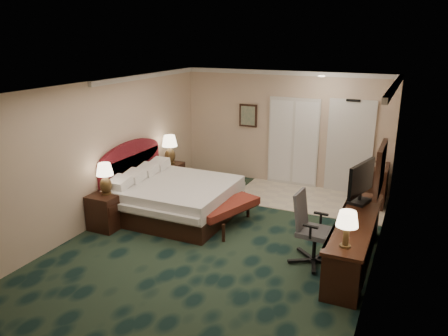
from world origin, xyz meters
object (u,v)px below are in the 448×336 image
at_px(nightstand_near, 107,211).
at_px(bed_bench, 227,215).
at_px(minibar, 376,185).
at_px(nightstand_far, 170,177).
at_px(bed, 177,199).
at_px(lamp_far, 170,150).
at_px(desk, 354,241).
at_px(lamp_near, 105,179).
at_px(desk_chair, 315,229).
at_px(tv, 361,183).

relative_size(nightstand_near, bed_bench, 0.48).
bearing_deg(minibar, nightstand_far, -166.88).
xyz_separation_m(bed, bed_bench, (1.15, -0.09, -0.11)).
bearing_deg(lamp_far, nightstand_near, -89.83).
height_order(bed_bench, desk, desk).
height_order(nightstand_near, desk, desk).
bearing_deg(lamp_near, desk, 6.59).
bearing_deg(nightstand_near, desk, 6.86).
height_order(nightstand_far, desk_chair, desk_chair).
distance_m(bed_bench, desk, 2.41).
bearing_deg(tv, lamp_far, -178.02).
distance_m(desk, desk_chair, 0.65).
xyz_separation_m(lamp_near, lamp_far, (-0.01, 2.29, 0.01)).
bearing_deg(nightstand_far, desk_chair, -27.28).
bearing_deg(lamp_near, tv, 16.10).
relative_size(nightstand_near, nightstand_far, 1.05).
relative_size(lamp_near, desk_chair, 0.51).
bearing_deg(bed, nightstand_near, -130.65).
distance_m(nightstand_far, bed_bench, 2.45).
bearing_deg(nightstand_far, tv, -12.91).
relative_size(desk_chair, minibar, 1.36).
relative_size(lamp_far, minibar, 0.78).
bearing_deg(tv, desk, -70.17).
distance_m(nightstand_near, desk_chair, 3.86).
bearing_deg(nightstand_far, bed, -53.87).
relative_size(lamp_near, desk, 0.23).
bearing_deg(minibar, bed_bench, -135.39).
relative_size(bed_bench, desk, 0.53).
bearing_deg(bed, minibar, 32.69).
relative_size(nightstand_far, minibar, 0.74).
xyz_separation_m(desk, minibar, (0.03, 2.78, 0.05)).
distance_m(bed, lamp_far, 1.67).
distance_m(nightstand_far, desk_chair, 4.35).
bearing_deg(bed, desk, -8.20).
bearing_deg(bed_bench, lamp_near, -136.92).
height_order(nightstand_near, bed_bench, nightstand_near).
distance_m(bed, nightstand_near, 1.37).
bearing_deg(bed_bench, nightstand_near, -136.47).
height_order(nightstand_near, lamp_far, lamp_far).
bearing_deg(desk_chair, bed_bench, 163.73).
distance_m(lamp_near, desk, 4.48).
height_order(desk, minibar, minibar).
bearing_deg(nightstand_near, minibar, 36.75).
height_order(lamp_near, desk_chair, lamp_near).
bearing_deg(nightstand_near, tv, 16.34).
relative_size(tv, minibar, 1.07).
relative_size(nightstand_near, lamp_near, 1.13).
distance_m(lamp_near, tv, 4.53).
relative_size(desk, minibar, 3.05).
bearing_deg(desk_chair, nightstand_far, 156.62).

